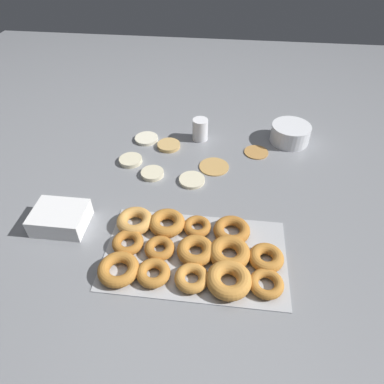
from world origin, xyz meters
The scene contains 12 objects.
ground_plane centered at (0.00, 0.00, 0.00)m, with size 3.00×3.00×0.00m, color gray.
pancake_0 centered at (-0.09, 0.21, 0.01)m, with size 0.09×0.09×0.01m, color tan.
pancake_1 centered at (0.10, 0.10, 0.00)m, with size 0.11×0.11×0.01m, color tan.
pancake_2 centered at (-0.12, 0.02, 0.01)m, with size 0.08×0.08×0.02m, color beige.
pancake_3 centered at (0.25, 0.21, 0.00)m, with size 0.09×0.09×0.01m, color #B27F42.
pancake_4 centered at (-0.22, 0.09, 0.01)m, with size 0.09×0.09×0.02m, color beige.
pancake_5 centered at (-0.19, 0.24, 0.01)m, with size 0.09×0.09×0.01m, color silver.
pancake_6 centered at (0.02, 0.01, 0.01)m, with size 0.09×0.09×0.01m, color beige.
donut_tray centered at (0.06, -0.32, 0.02)m, with size 0.51×0.30×0.04m.
batter_bowl centered at (0.39, 0.30, 0.04)m, with size 0.15×0.15×0.07m.
container_stack centered at (-0.35, -0.25, 0.03)m, with size 0.16×0.13×0.06m.
paper_cup centered at (0.02, 0.28, 0.04)m, with size 0.06×0.06×0.09m.
Camera 1 is at (0.13, -0.91, 0.79)m, focal length 32.00 mm.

